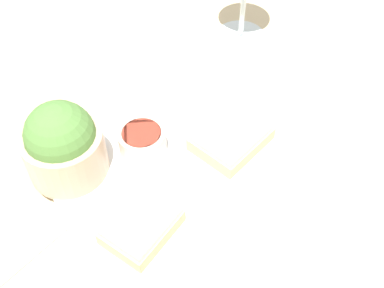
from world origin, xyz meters
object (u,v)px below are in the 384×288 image
salad_bowl (63,144)px  cheese_toast_far (141,226)px  sauce_ramekin (142,140)px  cheese_toast_near (231,137)px

salad_bowl → cheese_toast_far: size_ratio=1.06×
sauce_ramekin → cheese_toast_far: size_ratio=0.63×
salad_bowl → sauce_ramekin: bearing=-55.6°
cheese_toast_near → cheese_toast_far: size_ratio=1.19×
salad_bowl → cheese_toast_near: bearing=-62.2°
sauce_ramekin → salad_bowl: bearing=124.4°
salad_bowl → cheese_toast_near: 0.20m
sauce_ramekin → cheese_toast_far: (-0.11, -0.04, -0.01)m
sauce_ramekin → cheese_toast_near: bearing=-67.7°
cheese_toast_near → salad_bowl: bearing=117.8°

